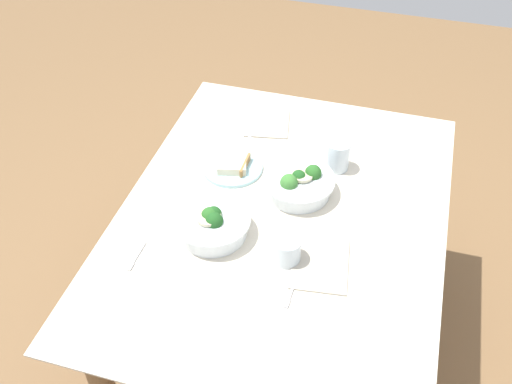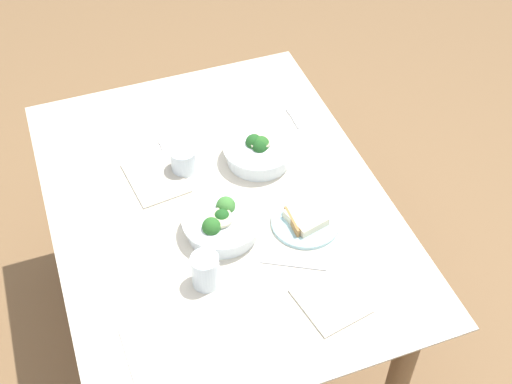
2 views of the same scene
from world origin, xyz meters
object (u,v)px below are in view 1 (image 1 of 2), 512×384
Objects in this scene: broccoli_bowl_near at (299,184)px; water_glass_center at (287,250)px; water_glass_side at (338,156)px; broccoli_bowl_far at (212,224)px; table_knife_right at (268,149)px; napkin_folded_upper at (267,123)px; bread_side_plate at (233,166)px; fork_by_near_bowl at (136,257)px; table_knife_left at (416,150)px; napkin_folded_lower at (320,263)px; fork_by_far_bowl at (290,295)px.

broccoli_bowl_near is 2.87× the size of water_glass_center.
water_glass_side reaches higher than water_glass_center.
broccoli_bowl_near is (0.25, -0.20, -0.00)m from broccoli_bowl_far.
napkin_folded_upper is at bearing 135.41° from table_knife_right.
bread_side_plate is (0.05, 0.24, -0.02)m from broccoli_bowl_near.
broccoli_bowl_far is 1.16× the size of table_knife_right.
bread_side_plate is 0.47m from fork_by_near_bowl.
broccoli_bowl_near reaches higher than napkin_folded_upper.
water_glass_side is at bearing 21.79° from table_knife_right.
napkin_folded_upper is at bearing 166.58° from fork_by_near_bowl.
water_glass_center is 0.65m from napkin_folded_upper.
bread_side_plate is at bearing 107.11° from water_glass_side.
broccoli_bowl_far is at bearing 134.53° from table_knife_left.
fork_by_near_bowl is 0.53× the size of napkin_folded_lower.
broccoli_bowl_near reaches higher than bread_side_plate.
bread_side_plate is at bearing 77.19° from broccoli_bowl_near.
napkin_folded_lower is (-0.59, 0.22, 0.00)m from table_knife_left.
bread_side_plate reaches higher than table_knife_right.
napkin_folded_lower is at bearing -95.10° from broccoli_bowl_far.
napkin_folded_lower is at bearing -29.99° from table_knife_right.
table_knife_right is 0.93× the size of napkin_folded_lower.
water_glass_side is at bearing 4.17° from napkin_folded_lower.
napkin_folded_lower is (0.12, -0.51, 0.00)m from fork_by_near_bowl.
table_knife_left is at bearing -27.30° from water_glass_center.
bread_side_plate is 0.28m from napkin_folded_upper.
napkin_folded_upper is (0.33, 0.19, -0.03)m from broccoli_bowl_near.
bread_side_plate is 0.98× the size of table_knife_left.
broccoli_bowl_near is 0.42m from fork_by_far_bowl.
fork_by_near_bowl is at bearing -82.51° from table_knife_right.
water_glass_side reaches higher than fork_by_far_bowl.
water_glass_center is 0.43m from fork_by_near_bowl.
napkin_folded_lower reaches higher than fork_by_near_bowl.
broccoli_bowl_near is 1.12× the size of table_knife_left.
napkin_folded_lower is at bearing 104.86° from fork_by_near_bowl.
water_glass_center reaches higher than napkin_folded_upper.
bread_side_plate is 1.04× the size of table_knife_right.
broccoli_bowl_near reaches higher than napkin_folded_lower.
broccoli_bowl_far is 2.19× the size of water_glass_side.
broccoli_bowl_far reaches higher than fork_by_far_bowl.
broccoli_bowl_far is 0.24m from water_glass_center.
water_glass_side is 0.93× the size of fork_by_near_bowl.
water_glass_center is at bearing -159.31° from fork_by_far_bowl.
napkin_folded_lower is (0.13, -0.05, 0.00)m from fork_by_far_bowl.
napkin_folded_lower is at bearing -175.83° from water_glass_side.
table_knife_right is (0.13, -0.09, -0.01)m from bread_side_plate.
water_glass_center is at bearing 106.66° from fork_by_near_bowl.
table_knife_left is 0.63m from napkin_folded_lower.
water_glass_side is (0.44, -0.06, 0.01)m from water_glass_center.
table_knife_left is at bearing 135.93° from fork_by_near_bowl.
broccoli_bowl_far is 0.50m from water_glass_side.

